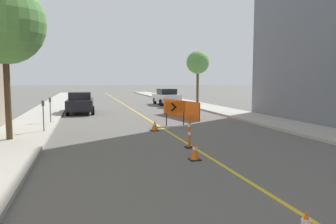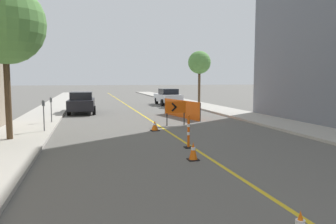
% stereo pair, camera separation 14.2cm
% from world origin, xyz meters
% --- Properties ---
extents(lane_stripe, '(0.12, 68.21, 0.01)m').
position_xyz_m(lane_stripe, '(0.00, 34.10, 0.00)').
color(lane_stripe, gold).
rests_on(lane_stripe, ground_plane).
extents(sidewalk_left, '(2.62, 68.21, 0.13)m').
position_xyz_m(sidewalk_left, '(-6.65, 34.10, 0.06)').
color(sidewalk_left, '#ADA89E').
rests_on(sidewalk_left, ground_plane).
extents(sidewalk_right, '(2.62, 68.21, 0.13)m').
position_xyz_m(sidewalk_right, '(6.65, 34.10, 0.06)').
color(sidewalk_right, '#ADA89E').
rests_on(sidewalk_right, ground_plane).
extents(traffic_cone_third, '(0.34, 0.34, 0.57)m').
position_xyz_m(traffic_cone_third, '(-0.58, 15.47, 0.28)').
color(traffic_cone_third, black).
rests_on(traffic_cone_third, ground_plane).
extents(traffic_cone_fourth, '(0.42, 0.42, 0.49)m').
position_xyz_m(traffic_cone_fourth, '(-0.56, 21.52, 0.24)').
color(traffic_cone_fourth, black).
rests_on(traffic_cone_fourth, ground_plane).
extents(delineator_post_rear, '(0.30, 0.30, 1.22)m').
position_xyz_m(delineator_post_rear, '(-0.17, 17.26, 0.53)').
color(delineator_post_rear, black).
rests_on(delineator_post_rear, ground_plane).
extents(arrow_barricade_primary, '(1.14, 0.09, 1.33)m').
position_xyz_m(arrow_barricade_primary, '(0.91, 23.04, 0.95)').
color(arrow_barricade_primary, '#EF560C').
rests_on(arrow_barricade_primary, ground_plane).
extents(safety_mesh_fence, '(1.04, 4.95, 1.13)m').
position_xyz_m(safety_mesh_fence, '(2.27, 26.69, 0.57)').
color(safety_mesh_fence, '#EF560C').
rests_on(safety_mesh_fence, ground_plane).
extents(parked_car_curb_near, '(1.97, 4.37, 1.59)m').
position_xyz_m(parked_car_curb_near, '(-4.14, 30.88, 0.80)').
color(parked_car_curb_near, black).
rests_on(parked_car_curb_near, ground_plane).
extents(parked_car_curb_mid, '(2.00, 4.38, 1.59)m').
position_xyz_m(parked_car_curb_mid, '(3.98, 37.20, 0.80)').
color(parked_car_curb_mid, silver).
rests_on(parked_car_curb_mid, ground_plane).
extents(parking_meter_near_curb, '(0.12, 0.11, 1.39)m').
position_xyz_m(parking_meter_near_curb, '(-5.70, 25.10, 1.11)').
color(parking_meter_near_curb, '#4C4C51').
rests_on(parking_meter_near_curb, sidewalk_left).
extents(parking_meter_far_curb, '(0.12, 0.11, 1.44)m').
position_xyz_m(parking_meter_far_curb, '(-5.70, 21.85, 1.13)').
color(parking_meter_far_curb, '#4C4C51').
rests_on(parking_meter_far_curb, sidewalk_left).
extents(street_tree_left_near, '(3.13, 3.13, 6.09)m').
position_xyz_m(street_tree_left_near, '(-6.79, 20.05, 4.63)').
color(street_tree_left_near, '#4C3823').
rests_on(street_tree_left_near, sidewalk_left).
extents(street_tree_right_near, '(2.18, 2.18, 5.08)m').
position_xyz_m(street_tree_right_near, '(6.79, 35.95, 4.08)').
color(street_tree_right_near, '#4C3823').
rests_on(street_tree_right_near, sidewalk_right).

